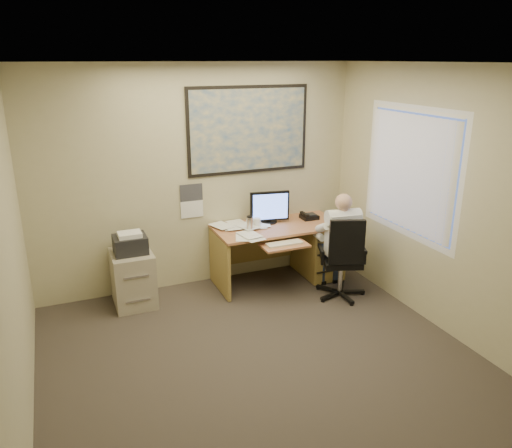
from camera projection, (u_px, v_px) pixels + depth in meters
name	position (u px, v px, depth m)	size (l,w,h in m)	color
room_shell	(276.00, 237.00, 4.06)	(4.00, 4.50, 2.70)	#362F29
desk	(300.00, 244.00, 6.46)	(1.60, 0.97, 1.15)	#BB7950
world_map	(249.00, 130.00, 6.08)	(1.56, 0.03, 1.06)	#1E4C93
wall_calendar	(192.00, 201.00, 6.07)	(0.28, 0.01, 0.42)	white
window_blinds	(410.00, 173.00, 5.42)	(0.06, 1.40, 1.30)	#EFE8CE
filing_cabinet	(133.00, 274.00, 5.74)	(0.46, 0.55, 0.89)	#A49A84
office_chair	(344.00, 273.00, 5.93)	(0.78, 0.78, 1.03)	black
person	(341.00, 246.00, 5.89)	(0.52, 0.74, 1.26)	white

